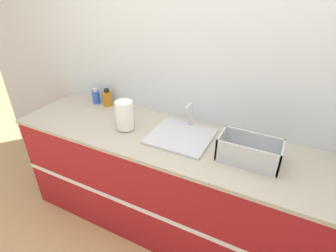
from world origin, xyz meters
The scene contains 8 objects.
ground_plane centered at (0.00, 0.00, 0.00)m, with size 12.00×12.00×0.00m, color tan.
wall_back centered at (0.00, 0.70, 1.30)m, with size 4.90×0.06×2.60m.
counter_cabinet centered at (0.00, 0.34, 0.47)m, with size 2.52×0.70×0.93m.
sink centered at (0.12, 0.38, 0.95)m, with size 0.46×0.43×0.22m.
paper_towel_roll centered at (-0.33, 0.30, 1.06)m, with size 0.14×0.14×0.24m.
dish_rack centered at (0.63, 0.31, 1.00)m, with size 0.40×0.21×0.17m.
bottle_blue centered at (-0.87, 0.59, 1.00)m, with size 0.07×0.07×0.15m.
bottle_amber centered at (-0.74, 0.59, 1.01)m, with size 0.09×0.09×0.17m.
Camera 1 is at (0.80, -1.17, 1.99)m, focal length 28.00 mm.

